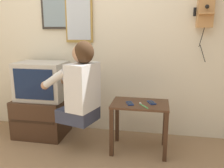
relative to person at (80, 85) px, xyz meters
The scene contains 11 objects.
wall_back 0.82m from the person, 79.72° to the left, with size 6.80×0.05×2.55m.
side_table 0.69m from the person, 10.53° to the left, with size 0.59×0.40×0.54m.
person is the anchor object (origin of this frame).
tv_stand 0.84m from the person, 154.69° to the left, with size 0.60×0.49×0.47m.
television 0.66m from the person, 153.27° to the left, with size 0.57×0.40×0.45m.
wall_phone_antique 1.56m from the person, 22.53° to the left, with size 0.21×0.18×0.78m.
framed_picture 1.06m from the person, 129.64° to the left, with size 0.39×0.03×0.40m.
wall_mirror 0.94m from the person, 107.96° to the left, with size 0.33×0.03×0.67m.
cell_phone_held 0.54m from the person, ahead, with size 0.10×0.14×0.01m.
cell_phone_spare 0.76m from the person, 10.36° to the left, with size 0.10×0.14×0.01m.
toothbrush 0.67m from the person, ahead, with size 0.10×0.14×0.02m.
Camera 1 is at (0.66, -1.64, 1.30)m, focal length 38.00 mm.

